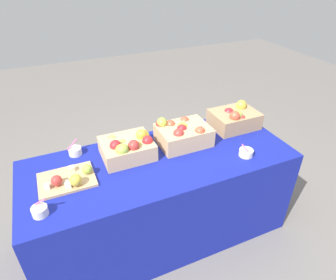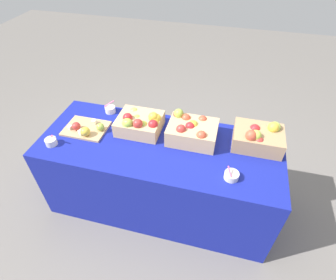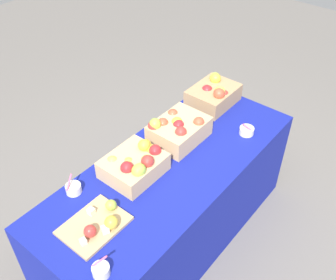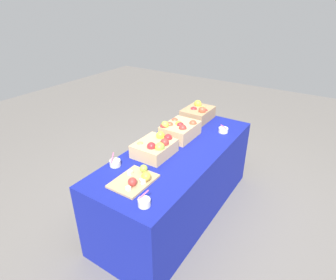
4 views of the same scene
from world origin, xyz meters
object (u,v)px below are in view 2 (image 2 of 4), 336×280
object	(u,v)px
apple_crate_middle	(192,130)
sample_bowl_mid	(110,109)
sample_bowl_near	(231,176)
sample_bowl_far	(51,142)
apple_crate_left	(258,137)
apple_crate_right	(140,123)
cutting_board_front	(86,128)

from	to	relation	value
apple_crate_middle	sample_bowl_mid	xyz separation A→B (m)	(-0.77, 0.17, -0.05)
sample_bowl_near	sample_bowl_far	size ratio (longest dim) A/B	0.89
apple_crate_left	apple_crate_right	bearing A→B (deg)	-176.58
sample_bowl_mid	sample_bowl_far	size ratio (longest dim) A/B	0.95
cutting_board_front	sample_bowl_near	world-z (taller)	sample_bowl_near
apple_crate_left	apple_crate_right	size ratio (longest dim) A/B	1.05
apple_crate_left	apple_crate_right	xyz separation A→B (m)	(-0.93, -0.06, -0.00)
sample_bowl_near	sample_bowl_far	xyz separation A→B (m)	(-1.37, -0.01, 0.00)
cutting_board_front	sample_bowl_mid	bearing A→B (deg)	74.28
apple_crate_left	cutting_board_front	size ratio (longest dim) A/B	1.07
cutting_board_front	sample_bowl_far	xyz separation A→B (m)	(-0.18, -0.22, 0.00)
apple_crate_middle	apple_crate_left	bearing A→B (deg)	5.90
sample_bowl_far	apple_crate_right	bearing A→B (deg)	28.85
apple_crate_left	sample_bowl_near	xyz separation A→B (m)	(-0.16, -0.39, -0.06)
apple_crate_left	apple_crate_middle	distance (m)	0.51
apple_crate_left	apple_crate_right	distance (m)	0.93
apple_crate_middle	sample_bowl_far	xyz separation A→B (m)	(-1.03, -0.34, -0.05)
apple_crate_right	sample_bowl_mid	xyz separation A→B (m)	(-0.34, 0.17, -0.05)
apple_crate_middle	sample_bowl_mid	world-z (taller)	apple_crate_middle
apple_crate_middle	sample_bowl_far	size ratio (longest dim) A/B	3.35
apple_crate_left	sample_bowl_near	bearing A→B (deg)	-112.90
apple_crate_left	sample_bowl_mid	xyz separation A→B (m)	(-1.27, 0.12, -0.05)
apple_crate_middle	sample_bowl_near	bearing A→B (deg)	-44.35
apple_crate_middle	sample_bowl_near	distance (m)	0.48
apple_crate_right	apple_crate_middle	bearing A→B (deg)	0.45
sample_bowl_mid	apple_crate_right	bearing A→B (deg)	-26.93
sample_bowl_near	apple_crate_middle	bearing A→B (deg)	135.65
apple_crate_middle	sample_bowl_mid	bearing A→B (deg)	167.37
sample_bowl_mid	cutting_board_front	bearing A→B (deg)	-105.72
apple_crate_middle	sample_bowl_mid	size ratio (longest dim) A/B	3.55
apple_crate_left	sample_bowl_mid	distance (m)	1.28
sample_bowl_mid	sample_bowl_far	xyz separation A→B (m)	(-0.27, -0.51, 0.00)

